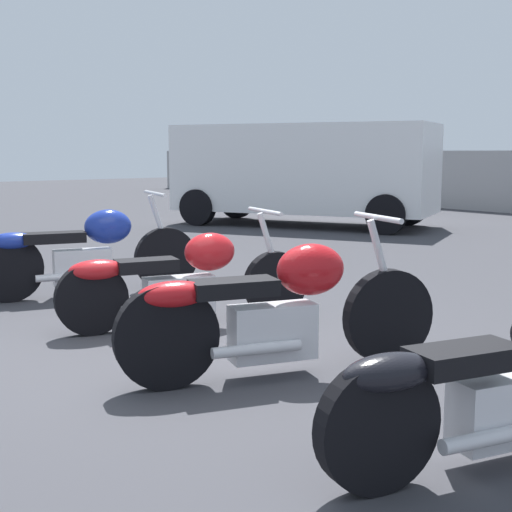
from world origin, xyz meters
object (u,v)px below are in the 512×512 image
object	(u,v)px
motorcycle_slot_2	(278,309)
motorcycle_slot_1	(182,279)
motorcycle_slot_0	(86,252)
parked_van	(304,169)

from	to	relation	value
motorcycle_slot_2	motorcycle_slot_1	bearing A→B (deg)	-171.23
motorcycle_slot_0	parked_van	size ratio (longest dim) A/B	0.41
motorcycle_slot_1	parked_van	size ratio (longest dim) A/B	0.40
motorcycle_slot_0	motorcycle_slot_2	bearing A→B (deg)	12.49
motorcycle_slot_0	motorcycle_slot_1	bearing A→B (deg)	18.29
motorcycle_slot_0	motorcycle_slot_2	xyz separation A→B (m)	(3.11, -0.19, -0.01)
parked_van	motorcycle_slot_1	bearing A→B (deg)	14.13
motorcycle_slot_2	parked_van	distance (m)	9.42
motorcycle_slot_0	motorcycle_slot_1	distance (m)	1.62
motorcycle_slot_2	parked_van	world-z (taller)	parked_van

